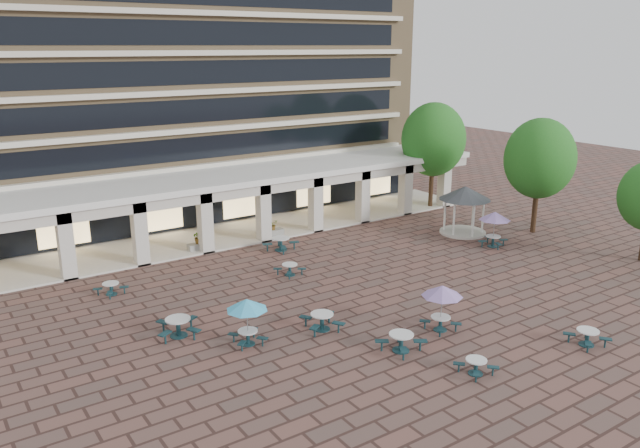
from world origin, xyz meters
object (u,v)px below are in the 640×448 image
at_px(picnic_table_1, 401,341).
at_px(planter_right, 273,230).
at_px(picnic_table_3, 587,336).
at_px(gazebo, 465,198).
at_px(planter_left, 199,242).

xyz_separation_m(picnic_table_1, planter_right, (3.82, 17.75, -0.01)).
height_order(picnic_table_3, gazebo, gazebo).
height_order(gazebo, planter_left, gazebo).
distance_m(gazebo, planter_left, 18.44).
xyz_separation_m(picnic_table_3, gazebo, (8.16, 15.13, 2.10)).
bearing_deg(gazebo, planter_left, 158.14).
relative_size(picnic_table_1, picnic_table_3, 1.15).
bearing_deg(gazebo, picnic_table_3, -118.34).
bearing_deg(picnic_table_1, picnic_table_3, -41.51).
relative_size(picnic_table_3, gazebo, 0.49).
height_order(picnic_table_1, planter_left, planter_left).
bearing_deg(picnic_table_1, planter_right, 66.68).
distance_m(picnic_table_3, gazebo, 17.32).
distance_m(picnic_table_3, planter_left, 23.68).
height_order(picnic_table_3, planter_left, planter_left).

